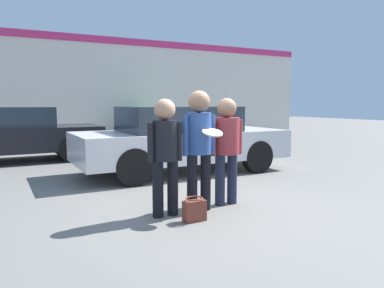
{
  "coord_description": "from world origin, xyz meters",
  "views": [
    {
      "loc": [
        -2.73,
        -4.69,
        1.54
      ],
      "look_at": [
        -0.18,
        0.14,
        0.94
      ],
      "focal_mm": 35.0,
      "sensor_mm": 36.0,
      "label": 1
    }
  ],
  "objects_px": {
    "person_right": "(226,142)",
    "shrub": "(143,122)",
    "parked_car_near": "(181,139)",
    "person_middle_with_frisbee": "(199,140)",
    "person_left": "(165,148)",
    "handbag": "(194,210)",
    "parked_car_far": "(7,134)"
  },
  "relations": [
    {
      "from": "handbag",
      "to": "person_middle_with_frisbee",
      "type": "bearing_deg",
      "value": 54.03
    },
    {
      "from": "parked_car_near",
      "to": "shrub",
      "type": "bearing_deg",
      "value": 75.58
    },
    {
      "from": "person_left",
      "to": "handbag",
      "type": "height_order",
      "value": "person_left"
    },
    {
      "from": "person_middle_with_frisbee",
      "to": "parked_car_near",
      "type": "relative_size",
      "value": 0.37
    },
    {
      "from": "person_left",
      "to": "parked_car_far",
      "type": "distance_m",
      "value": 6.53
    },
    {
      "from": "person_left",
      "to": "parked_car_near",
      "type": "distance_m",
      "value": 3.31
    },
    {
      "from": "parked_car_near",
      "to": "handbag",
      "type": "relative_size",
      "value": 14.84
    },
    {
      "from": "person_middle_with_frisbee",
      "to": "shrub",
      "type": "bearing_deg",
      "value": 73.68
    },
    {
      "from": "person_middle_with_frisbee",
      "to": "person_right",
      "type": "xyz_separation_m",
      "value": [
        0.53,
        0.11,
        -0.06
      ]
    },
    {
      "from": "person_left",
      "to": "shrub",
      "type": "relative_size",
      "value": 1.13
    },
    {
      "from": "person_right",
      "to": "parked_car_near",
      "type": "distance_m",
      "value": 2.81
    },
    {
      "from": "person_right",
      "to": "shrub",
      "type": "height_order",
      "value": "person_right"
    },
    {
      "from": "shrub",
      "to": "handbag",
      "type": "bearing_deg",
      "value": -107.13
    },
    {
      "from": "person_left",
      "to": "parked_car_far",
      "type": "height_order",
      "value": "person_left"
    },
    {
      "from": "person_right",
      "to": "parked_car_far",
      "type": "height_order",
      "value": "person_right"
    },
    {
      "from": "handbag",
      "to": "parked_car_near",
      "type": "bearing_deg",
      "value": 66.65
    },
    {
      "from": "parked_car_near",
      "to": "parked_car_far",
      "type": "height_order",
      "value": "parked_car_near"
    },
    {
      "from": "person_left",
      "to": "handbag",
      "type": "relative_size",
      "value": 5.1
    },
    {
      "from": "parked_car_near",
      "to": "handbag",
      "type": "bearing_deg",
      "value": -113.35
    },
    {
      "from": "person_left",
      "to": "person_middle_with_frisbee",
      "type": "distance_m",
      "value": 0.54
    },
    {
      "from": "shrub",
      "to": "parked_car_far",
      "type": "bearing_deg",
      "value": -140.74
    },
    {
      "from": "parked_car_far",
      "to": "handbag",
      "type": "distance_m",
      "value": 6.99
    },
    {
      "from": "parked_car_near",
      "to": "person_right",
      "type": "bearing_deg",
      "value": -101.99
    },
    {
      "from": "person_left",
      "to": "person_right",
      "type": "relative_size",
      "value": 0.99
    },
    {
      "from": "shrub",
      "to": "handbag",
      "type": "distance_m",
      "value": 11.63
    },
    {
      "from": "person_middle_with_frisbee",
      "to": "parked_car_near",
      "type": "xyz_separation_m",
      "value": [
        1.11,
        2.85,
        -0.27
      ]
    },
    {
      "from": "shrub",
      "to": "person_right",
      "type": "bearing_deg",
      "value": -103.8
    },
    {
      "from": "person_left",
      "to": "person_middle_with_frisbee",
      "type": "relative_size",
      "value": 0.93
    },
    {
      "from": "person_left",
      "to": "person_middle_with_frisbee",
      "type": "bearing_deg",
      "value": 1.14
    },
    {
      "from": "person_middle_with_frisbee",
      "to": "parked_car_far",
      "type": "height_order",
      "value": "person_middle_with_frisbee"
    },
    {
      "from": "person_middle_with_frisbee",
      "to": "shrub",
      "type": "relative_size",
      "value": 1.21
    },
    {
      "from": "parked_car_far",
      "to": "person_left",
      "type": "bearing_deg",
      "value": -74.48
    }
  ]
}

